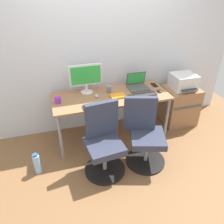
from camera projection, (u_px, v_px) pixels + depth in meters
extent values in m
plane|color=brown|center=(111.00, 135.00, 3.65)|extent=(5.28, 5.28, 0.00)
cube|color=silver|center=(103.00, 49.00, 3.31)|extent=(4.40, 0.04, 2.60)
cube|color=#996B47|center=(111.00, 96.00, 3.27)|extent=(1.70, 0.68, 0.03)
cylinder|color=gray|center=(61.00, 137.00, 3.03)|extent=(0.04, 0.04, 0.71)
cylinder|color=gray|center=(167.00, 119.00, 3.42)|extent=(0.04, 0.04, 0.71)
cylinder|color=gray|center=(57.00, 115.00, 3.51)|extent=(0.04, 0.04, 0.71)
cylinder|color=gray|center=(150.00, 101.00, 3.89)|extent=(0.04, 0.04, 0.71)
cylinder|color=black|center=(105.00, 169.00, 2.99)|extent=(0.54, 0.54, 0.03)
cylinder|color=gray|center=(105.00, 159.00, 2.89)|extent=(0.05, 0.05, 0.34)
cube|color=#33384C|center=(104.00, 146.00, 2.78)|extent=(0.48, 0.48, 0.09)
cube|color=#33384C|center=(102.00, 119.00, 2.79)|extent=(0.43, 0.11, 0.48)
cylinder|color=black|center=(145.00, 160.00, 3.13)|extent=(0.54, 0.54, 0.03)
cylinder|color=gray|center=(146.00, 150.00, 3.04)|extent=(0.05, 0.05, 0.34)
cube|color=#33384C|center=(148.00, 138.00, 2.92)|extent=(0.55, 0.55, 0.09)
cube|color=#33384C|center=(140.00, 113.00, 2.90)|extent=(0.42, 0.19, 0.48)
cube|color=#996B47|center=(179.00, 105.00, 3.83)|extent=(0.55, 0.48, 0.65)
cube|color=#4C4C4C|center=(188.00, 107.00, 3.58)|extent=(0.49, 0.01, 0.04)
cube|color=silver|center=(183.00, 81.00, 3.60)|extent=(0.38, 0.34, 0.24)
cube|color=#262626|center=(190.00, 90.00, 3.47)|extent=(0.27, 0.06, 0.01)
cylinder|color=#8CBFF2|center=(37.00, 164.00, 2.90)|extent=(0.09, 0.09, 0.28)
cylinder|color=#2D59B2|center=(35.00, 155.00, 2.82)|extent=(0.06, 0.06, 0.03)
cylinder|color=silver|center=(87.00, 92.00, 3.34)|extent=(0.18, 0.18, 0.01)
cylinder|color=silver|center=(87.00, 88.00, 3.31)|extent=(0.04, 0.04, 0.11)
cube|color=silver|center=(86.00, 75.00, 3.20)|extent=(0.48, 0.03, 0.31)
cube|color=green|center=(86.00, 75.00, 3.19)|extent=(0.43, 0.00, 0.26)
cube|color=#4C4C51|center=(138.00, 88.00, 3.44)|extent=(0.31, 0.22, 0.02)
cube|color=#4C4C51|center=(136.00, 78.00, 3.49)|extent=(0.31, 0.04, 0.21)
cube|color=green|center=(136.00, 78.00, 3.48)|extent=(0.28, 0.03, 0.18)
cube|color=#2D2D2D|center=(96.00, 106.00, 2.97)|extent=(0.34, 0.12, 0.02)
cube|color=#2D2D2D|center=(145.00, 94.00, 3.26)|extent=(0.34, 0.12, 0.02)
ellipsoid|color=#B7B7B7|center=(97.00, 96.00, 3.21)|extent=(0.06, 0.10, 0.03)
ellipsoid|color=#2D2D2D|center=(159.00, 91.00, 3.35)|extent=(0.06, 0.10, 0.03)
cylinder|color=purple|center=(58.00, 100.00, 3.05)|extent=(0.08, 0.08, 0.09)
cylinder|color=slate|center=(109.00, 89.00, 3.31)|extent=(0.07, 0.07, 0.10)
cube|color=black|center=(154.00, 85.00, 3.55)|extent=(0.07, 0.14, 0.01)
cube|color=black|center=(131.00, 97.00, 3.19)|extent=(0.07, 0.14, 0.01)
cube|color=orange|center=(118.00, 96.00, 3.21)|extent=(0.21, 0.15, 0.03)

